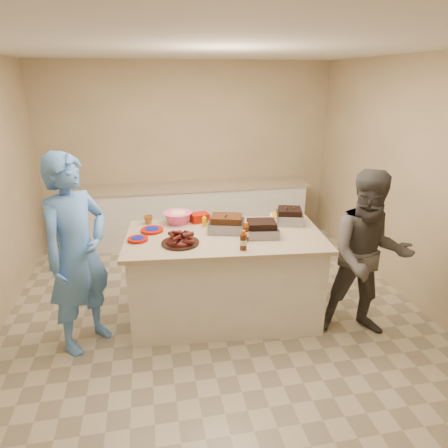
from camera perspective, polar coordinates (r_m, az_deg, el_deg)
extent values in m
cube|color=#47230F|center=(4.15, 0.37, -1.03)|extent=(0.43, 0.37, 0.11)
cube|color=black|center=(4.05, 5.33, -1.68)|extent=(0.36, 0.31, 0.10)
cube|color=gray|center=(4.45, 9.27, 0.16)|extent=(0.35, 0.35, 0.11)
cylinder|color=silver|center=(4.40, -0.17, 0.23)|extent=(0.41, 0.41, 0.05)
cube|color=orange|center=(4.48, 8.85, 0.32)|extent=(0.37, 0.29, 0.09)
cylinder|color=#401C09|center=(3.72, 2.75, -3.67)|extent=(0.07, 0.07, 0.19)
cylinder|color=#401C09|center=(3.92, 3.14, -2.37)|extent=(0.07, 0.07, 0.19)
cylinder|color=#D6A800|center=(4.29, -2.82, -0.34)|extent=(0.05, 0.05, 0.13)
imported|color=silver|center=(4.32, 0.09, -0.19)|extent=(0.12, 0.05, 0.12)
cylinder|color=#990F01|center=(4.21, -10.23, -1.05)|extent=(0.25, 0.25, 0.03)
cylinder|color=#990F01|center=(4.01, -12.19, -2.33)|extent=(0.22, 0.22, 0.03)
imported|color=#8F5515|center=(4.44, -10.72, 0.03)|extent=(0.11, 0.10, 0.10)
cube|color=#990F01|center=(4.44, -3.48, 0.34)|extent=(0.22, 0.18, 0.09)
imported|color=#4F86D4|center=(4.32, -18.67, -15.57)|extent=(1.85, 1.77, 0.45)
imported|color=#4E4B46|center=(4.48, 18.62, -14.20)|extent=(1.23, 1.83, 0.64)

